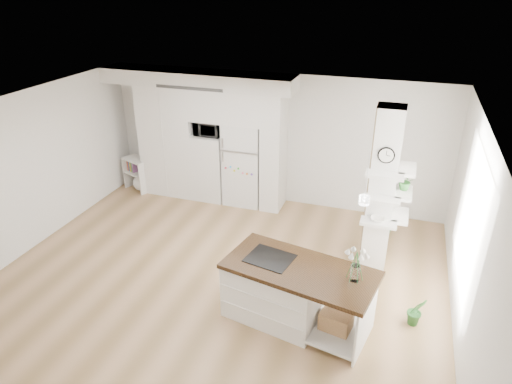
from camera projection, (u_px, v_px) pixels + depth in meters
floor at (219, 277)px, 7.34m from camera, size 7.00×6.00×0.01m
room at (215, 171)px, 6.54m from camera, size 7.04×6.04×2.72m
cabinet_wall at (202, 130)px, 9.39m from camera, size 4.00×0.71×2.70m
refrigerator at (245, 163)px, 9.41m from camera, size 0.78×0.69×1.75m
column at (387, 193)px, 7.04m from camera, size 0.69×0.90×2.70m
window at (470, 221)px, 5.95m from camera, size 0.00×2.40×2.40m
pendant_light at (336, 165)px, 6.06m from camera, size 0.12×0.12×0.10m
kitchen_island at (284, 289)px, 6.31m from camera, size 2.16×1.32×1.48m
bookshelf at (139, 176)px, 10.18m from camera, size 0.71×0.56×0.74m
floor_plant_a at (416, 311)px, 6.27m from camera, size 0.30×0.27×0.45m
floor_plant_b at (387, 221)px, 8.55m from camera, size 0.31×0.31×0.43m
microwave at (209, 128)px, 9.27m from camera, size 0.54×0.37×0.30m
shelf_plant at (406, 181)px, 7.04m from camera, size 0.27×0.23×0.30m
decor_bowl at (378, 219)px, 7.02m from camera, size 0.22×0.22×0.05m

